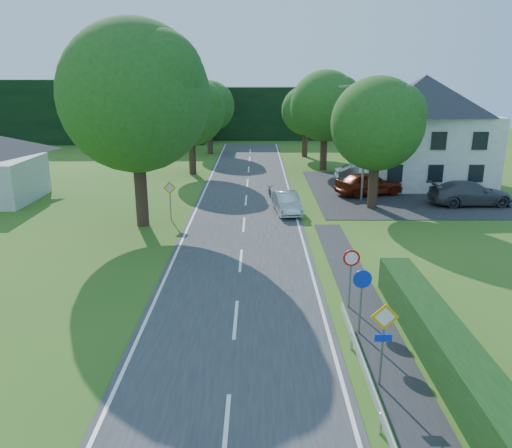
{
  "coord_description": "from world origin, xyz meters",
  "views": [
    {
      "loc": [
        0.77,
        -4.44,
        8.58
      ],
      "look_at": [
        0.73,
        17.94,
        1.88
      ],
      "focal_mm": 35.0,
      "sensor_mm": 36.0,
      "label": 1
    }
  ],
  "objects_px": {
    "streetlight": "(363,138)",
    "parked_car_silver_b": "(440,180)",
    "parked_car_silver_a": "(364,174)",
    "parked_car_grey": "(470,193)",
    "motorcycle": "(270,190)",
    "parked_car_red": "(369,183)",
    "parasol": "(395,179)",
    "moving_car": "(287,203)"
  },
  "relations": [
    {
      "from": "streetlight",
      "to": "parked_car_silver_b",
      "type": "distance_m",
      "value": 8.94
    },
    {
      "from": "parked_car_silver_a",
      "to": "streetlight",
      "type": "bearing_deg",
      "value": 166.6
    },
    {
      "from": "parked_car_grey",
      "to": "parked_car_silver_b",
      "type": "height_order",
      "value": "parked_car_grey"
    },
    {
      "from": "streetlight",
      "to": "motorcycle",
      "type": "xyz_separation_m",
      "value": [
        -6.33,
        1.37,
        -3.98
      ]
    },
    {
      "from": "streetlight",
      "to": "parked_car_silver_a",
      "type": "xyz_separation_m",
      "value": [
        1.51,
        6.03,
        -3.66
      ]
    },
    {
      "from": "parked_car_red",
      "to": "parked_car_silver_b",
      "type": "xyz_separation_m",
      "value": [
        6.07,
        2.27,
        -0.18
      ]
    },
    {
      "from": "motorcycle",
      "to": "parked_car_grey",
      "type": "height_order",
      "value": "parked_car_grey"
    },
    {
      "from": "streetlight",
      "to": "parked_car_silver_b",
      "type": "xyz_separation_m",
      "value": [
        7.06,
        4.0,
        -3.75
      ]
    },
    {
      "from": "parasol",
      "to": "parked_car_silver_a",
      "type": "bearing_deg",
      "value": 124.17
    },
    {
      "from": "parked_car_red",
      "to": "parked_car_silver_a",
      "type": "distance_m",
      "value": 4.34
    },
    {
      "from": "parked_car_red",
      "to": "parked_car_grey",
      "type": "distance_m",
      "value": 6.97
    },
    {
      "from": "parked_car_silver_a",
      "to": "parked_car_grey",
      "type": "relative_size",
      "value": 0.84
    },
    {
      "from": "moving_car",
      "to": "parked_car_red",
      "type": "distance_m",
      "value": 8.1
    },
    {
      "from": "streetlight",
      "to": "parasol",
      "type": "relative_size",
      "value": 4.29
    },
    {
      "from": "streetlight",
      "to": "parasol",
      "type": "xyz_separation_m",
      "value": [
        3.35,
        3.33,
        -3.59
      ]
    },
    {
      "from": "moving_car",
      "to": "parked_car_silver_a",
      "type": "xyz_separation_m",
      "value": [
        6.88,
        9.32,
        0.1
      ]
    },
    {
      "from": "streetlight",
      "to": "motorcycle",
      "type": "distance_m",
      "value": 7.6
    },
    {
      "from": "motorcycle",
      "to": "parasol",
      "type": "xyz_separation_m",
      "value": [
        9.68,
        1.96,
        0.39
      ]
    },
    {
      "from": "parked_car_red",
      "to": "parked_car_silver_b",
      "type": "relative_size",
      "value": 1.03
    },
    {
      "from": "moving_car",
      "to": "parked_car_grey",
      "type": "distance_m",
      "value": 12.83
    },
    {
      "from": "parked_car_red",
      "to": "parked_car_silver_a",
      "type": "xyz_separation_m",
      "value": [
        0.52,
        4.31,
        -0.09
      ]
    },
    {
      "from": "parked_car_silver_b",
      "to": "parasol",
      "type": "bearing_deg",
      "value": 94.03
    },
    {
      "from": "parked_car_silver_b",
      "to": "parasol",
      "type": "xyz_separation_m",
      "value": [
        -3.71,
        -0.67,
        0.16
      ]
    },
    {
      "from": "moving_car",
      "to": "parasol",
      "type": "relative_size",
      "value": 2.16
    },
    {
      "from": "parked_car_red",
      "to": "parked_car_silver_a",
      "type": "height_order",
      "value": "parked_car_red"
    },
    {
      "from": "streetlight",
      "to": "parked_car_silver_a",
      "type": "height_order",
      "value": "streetlight"
    },
    {
      "from": "motorcycle",
      "to": "parked_car_silver_a",
      "type": "height_order",
      "value": "parked_car_silver_a"
    },
    {
      "from": "parked_car_red",
      "to": "parked_car_grey",
      "type": "bearing_deg",
      "value": -132.38
    },
    {
      "from": "parked_car_silver_b",
      "to": "parasol",
      "type": "relative_size",
      "value": 2.6
    },
    {
      "from": "motorcycle",
      "to": "parked_car_silver_a",
      "type": "distance_m",
      "value": 9.13
    },
    {
      "from": "streetlight",
      "to": "moving_car",
      "type": "distance_m",
      "value": 7.33
    },
    {
      "from": "parasol",
      "to": "parked_car_silver_b",
      "type": "bearing_deg",
      "value": 10.25
    },
    {
      "from": "parked_car_silver_a",
      "to": "parked_car_silver_b",
      "type": "distance_m",
      "value": 5.91
    },
    {
      "from": "streetlight",
      "to": "parked_car_silver_a",
      "type": "bearing_deg",
      "value": 75.92
    },
    {
      "from": "moving_car",
      "to": "parked_car_silver_b",
      "type": "bearing_deg",
      "value": 23.54
    },
    {
      "from": "parked_car_red",
      "to": "parasol",
      "type": "relative_size",
      "value": 2.69
    },
    {
      "from": "motorcycle",
      "to": "parked_car_red",
      "type": "bearing_deg",
      "value": 1.33
    },
    {
      "from": "motorcycle",
      "to": "parked_car_red",
      "type": "xyz_separation_m",
      "value": [
        7.32,
        0.36,
        0.41
      ]
    },
    {
      "from": "streetlight",
      "to": "parked_car_red",
      "type": "xyz_separation_m",
      "value": [
        0.99,
        1.73,
        -3.57
      ]
    },
    {
      "from": "motorcycle",
      "to": "moving_car",
      "type": "bearing_deg",
      "value": -79.71
    },
    {
      "from": "parked_car_red",
      "to": "parasol",
      "type": "xyz_separation_m",
      "value": [
        2.36,
        1.6,
        -0.02
      ]
    },
    {
      "from": "motorcycle",
      "to": "parked_car_silver_b",
      "type": "distance_m",
      "value": 13.65
    }
  ]
}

